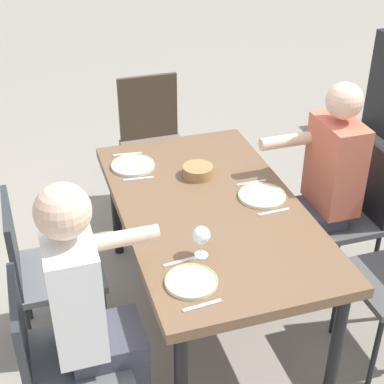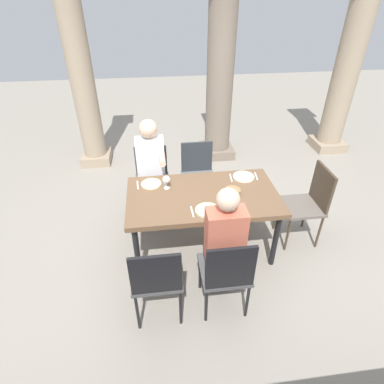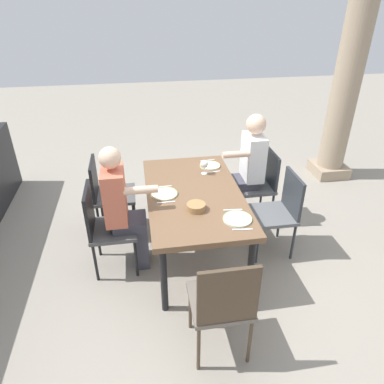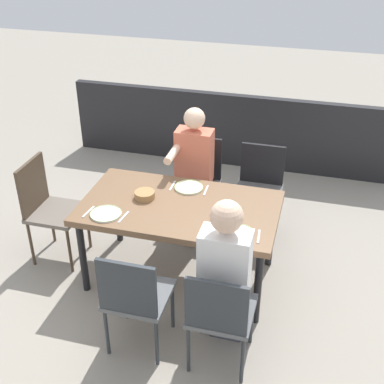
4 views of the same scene
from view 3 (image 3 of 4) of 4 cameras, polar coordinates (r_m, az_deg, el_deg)
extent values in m
plane|color=gray|center=(3.89, 0.28, -9.57)|extent=(16.00, 16.00, 0.00)
cube|color=brown|center=(3.47, 0.31, -0.43)|extent=(1.62, 0.91, 0.06)
cylinder|color=black|center=(4.34, 3.60, 0.55)|extent=(0.06, 0.06, 0.69)
cylinder|color=black|center=(3.20, 9.33, -12.19)|extent=(0.06, 0.06, 0.69)
cylinder|color=black|center=(4.26, -6.35, -0.25)|extent=(0.06, 0.06, 0.69)
cylinder|color=black|center=(3.08, -4.52, -13.84)|extent=(0.06, 0.06, 0.69)
cube|color=#5B5E61|center=(4.24, 9.74, 0.91)|extent=(0.44, 0.44, 0.04)
cube|color=#2D3338|center=(4.21, 12.57, 3.61)|extent=(0.42, 0.03, 0.42)
cylinder|color=#2D3338|center=(4.46, 6.43, -0.69)|extent=(0.03, 0.03, 0.43)
cylinder|color=#2D3338|center=(4.15, 7.78, -3.33)|extent=(0.03, 0.03, 0.43)
cylinder|color=#2D3338|center=(4.57, 11.04, -0.29)|extent=(0.03, 0.03, 0.43)
cylinder|color=#2D3338|center=(4.27, 12.68, -2.83)|extent=(0.03, 0.03, 0.43)
cube|color=#4F4F50|center=(4.03, -12.23, -0.47)|extent=(0.44, 0.44, 0.04)
cube|color=black|center=(3.95, -15.44, 1.94)|extent=(0.42, 0.03, 0.42)
cylinder|color=black|center=(3.99, -9.20, -4.67)|extent=(0.03, 0.03, 0.46)
cylinder|color=black|center=(4.31, -9.31, -1.83)|extent=(0.03, 0.03, 0.46)
cylinder|color=black|center=(4.02, -14.62, -5.07)|extent=(0.03, 0.03, 0.46)
cylinder|color=black|center=(4.34, -14.32, -2.22)|extent=(0.03, 0.03, 0.46)
cube|color=#5B5E61|center=(3.75, 12.59, -3.56)|extent=(0.44, 0.44, 0.04)
cube|color=#2D3338|center=(3.72, 15.84, -0.40)|extent=(0.42, 0.03, 0.44)
cylinder|color=#2D3338|center=(3.97, 8.71, -5.13)|extent=(0.03, 0.03, 0.43)
cylinder|color=#2D3338|center=(3.68, 10.43, -8.47)|extent=(0.03, 0.03, 0.43)
cylinder|color=#2D3338|center=(4.09, 13.81, -4.55)|extent=(0.03, 0.03, 0.43)
cylinder|color=#2D3338|center=(3.82, 15.89, -7.71)|extent=(0.03, 0.03, 0.43)
cube|color=#4F4F50|center=(3.53, -12.41, -5.85)|extent=(0.44, 0.44, 0.04)
cube|color=black|center=(3.43, -16.15, -2.97)|extent=(0.42, 0.03, 0.46)
cylinder|color=black|center=(3.51, -8.95, -10.49)|extent=(0.03, 0.03, 0.43)
cylinder|color=black|center=(3.81, -9.10, -6.81)|extent=(0.03, 0.03, 0.43)
cylinder|color=black|center=(3.55, -15.19, -10.90)|extent=(0.03, 0.03, 0.43)
cylinder|color=black|center=(3.84, -14.80, -7.22)|extent=(0.03, 0.03, 0.43)
cube|color=#6A6158|center=(2.74, 4.46, -16.97)|extent=(0.44, 0.44, 0.04)
cube|color=#473828|center=(2.43, 5.81, -16.46)|extent=(0.03, 0.42, 0.48)
cylinder|color=#473828|center=(3.08, 7.03, -17.07)|extent=(0.03, 0.03, 0.46)
cylinder|color=#473828|center=(3.02, -0.29, -18.04)|extent=(0.03, 0.03, 0.46)
cylinder|color=#473828|center=(2.85, 9.22, -22.52)|extent=(0.03, 0.03, 0.46)
cylinder|color=#473828|center=(2.78, 1.06, -23.79)|extent=(0.03, 0.03, 0.46)
cube|color=#3F3F4C|center=(3.65, -8.14, -8.31)|extent=(0.24, 0.14, 0.46)
cube|color=#3F3F4C|center=(3.49, -9.94, -4.81)|extent=(0.28, 0.32, 0.10)
cube|color=#CC664C|center=(3.33, -12.29, -0.56)|extent=(0.34, 0.20, 0.52)
sphere|color=beige|center=(3.16, -13.02, 5.36)|extent=(0.20, 0.20, 0.20)
cylinder|color=beige|center=(3.14, -8.22, 0.31)|extent=(0.07, 0.30, 0.07)
cube|color=#3F3F4C|center=(4.29, 6.55, -1.82)|extent=(0.24, 0.14, 0.46)
cube|color=#3F3F4C|center=(4.17, 7.96, 1.57)|extent=(0.28, 0.32, 0.10)
cube|color=white|center=(4.07, 9.76, 5.51)|extent=(0.34, 0.20, 0.52)
sphere|color=beige|center=(3.93, 10.24, 10.65)|extent=(0.22, 0.22, 0.22)
cylinder|color=beige|center=(3.83, 7.11, 6.00)|extent=(0.07, 0.30, 0.07)
cube|color=tan|center=(5.79, 21.00, 3.44)|extent=(0.47, 0.47, 0.16)
cylinder|color=tan|center=(5.36, 23.88, 17.25)|extent=(0.36, 0.36, 2.71)
cylinder|color=silver|center=(3.98, 2.90, 4.23)|extent=(0.23, 0.23, 0.01)
torus|color=#A0BE77|center=(3.97, 2.90, 4.32)|extent=(0.23, 0.23, 0.01)
cylinder|color=white|center=(3.81, 1.94, 2.99)|extent=(0.06, 0.06, 0.00)
cylinder|color=white|center=(3.80, 1.95, 3.50)|extent=(0.01, 0.01, 0.07)
sphere|color=white|center=(3.76, 1.97, 4.51)|extent=(0.08, 0.08, 0.08)
cube|color=silver|center=(4.11, 2.47, 5.09)|extent=(0.03, 0.17, 0.01)
cube|color=silver|center=(3.85, 3.36, 3.23)|extent=(0.03, 0.17, 0.01)
cylinder|color=silver|center=(3.43, -4.42, -0.31)|extent=(0.25, 0.25, 0.01)
torus|color=#A0BE77|center=(3.43, -4.43, -0.21)|extent=(0.25, 0.25, 0.01)
cube|color=silver|center=(3.56, -4.65, 0.85)|extent=(0.02, 0.17, 0.01)
cube|color=silver|center=(3.30, -4.17, -1.65)|extent=(0.02, 0.17, 0.01)
cylinder|color=white|center=(3.08, 7.29, -4.31)|extent=(0.25, 0.25, 0.01)
torus|color=#A4C786|center=(3.08, 7.30, -4.20)|extent=(0.25, 0.25, 0.01)
cube|color=silver|center=(3.21, 6.57, -2.87)|extent=(0.03, 0.17, 0.01)
cube|color=silver|center=(2.97, 8.07, -5.96)|extent=(0.04, 0.17, 0.01)
cylinder|color=#9E7547|center=(3.18, 0.66, -2.39)|extent=(0.17, 0.17, 0.06)
camera|label=1|loc=(5.51, 5.60, 29.10)|focal=55.08mm
camera|label=2|loc=(4.09, -47.37, 23.91)|focal=29.44mm
camera|label=4|loc=(5.61, 40.96, 28.83)|focal=48.06mm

